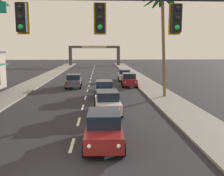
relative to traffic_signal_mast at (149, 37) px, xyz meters
name	(u,v)px	position (x,y,z in m)	size (l,w,h in m)	color
sidewalk_right	(155,90)	(4.72, 20.38, -5.13)	(3.20, 110.00, 0.14)	gray
sidewalk_left	(18,91)	(-10.88, 20.38, -5.13)	(3.20, 110.00, 0.14)	gray
lane_markings	(91,92)	(-2.62, 19.87, -5.19)	(4.28, 87.50, 0.01)	silver
traffic_signal_mast	(149,37)	(0.00, 0.00, 0.00)	(10.57, 0.41, 7.27)	#2D2D33
sedan_lead_at_stop_bar	(104,128)	(-1.47, 3.80, -4.34)	(2.01, 4.47, 1.68)	maroon
sedan_third_in_queue	(107,102)	(-1.09, 10.27, -4.34)	(2.10, 4.51, 1.68)	silver
sedan_fifth_in_queue	(104,89)	(-1.21, 16.74, -4.34)	(1.95, 4.45, 1.68)	navy
sedan_oncoming_far	(74,81)	(-4.91, 23.66, -4.34)	(2.03, 4.48, 1.68)	#4C515B
sedan_parked_nearest_kerb	(124,75)	(2.16, 30.57, -4.34)	(2.06, 4.49, 1.68)	silver
sedan_parked_mid_kerb	(129,80)	(2.18, 24.55, -4.34)	(2.04, 4.49, 1.68)	maroon
palm_right_second	(163,19)	(4.44, 16.37, 2.48)	(3.89, 3.85, 10.15)	brown
town_gateway_arch	(94,52)	(-3.08, 67.58, -1.39)	(14.93, 0.90, 5.76)	#423D38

